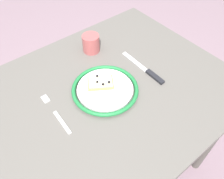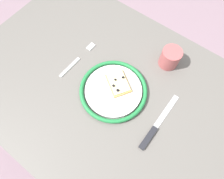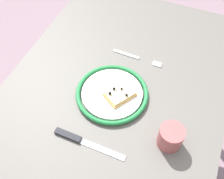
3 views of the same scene
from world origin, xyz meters
name	(u,v)px [view 3 (image 3 of 3)]	position (x,y,z in m)	size (l,w,h in m)	color
ground_plane	(115,160)	(0.00, 0.00, 0.00)	(6.00, 6.00, 0.00)	gray
dining_table	(117,100)	(0.00, 0.00, 0.64)	(1.10, 0.78, 0.74)	#5B5651
plate	(113,94)	(0.05, 0.00, 0.75)	(0.26, 0.26, 0.02)	white
pizza_slice_near	(120,94)	(0.05, 0.03, 0.76)	(0.12, 0.11, 0.03)	tan
knife	(77,139)	(0.25, -0.04, 0.74)	(0.02, 0.24, 0.01)	silver
fork	(138,58)	(-0.15, 0.03, 0.74)	(0.02, 0.20, 0.00)	silver
cup	(170,137)	(0.15, 0.23, 0.78)	(0.08, 0.08, 0.08)	#A54C4C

